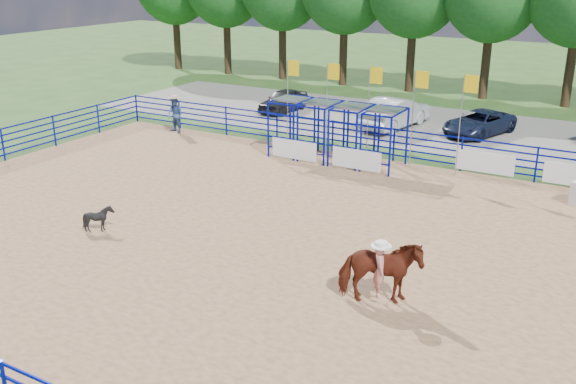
% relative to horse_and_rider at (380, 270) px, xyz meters
% --- Properties ---
extents(ground, '(120.00, 120.00, 0.00)m').
position_rel_horse_and_rider_xyz_m(ground, '(-4.24, 2.12, -0.97)').
color(ground, '#3B5E25').
rests_on(ground, ground).
extents(arena_dirt, '(30.00, 20.00, 0.02)m').
position_rel_horse_and_rider_xyz_m(arena_dirt, '(-4.24, 2.12, -0.96)').
color(arena_dirt, '#A47952').
rests_on(arena_dirt, ground).
extents(gravel_strip, '(40.00, 10.00, 0.01)m').
position_rel_horse_and_rider_xyz_m(gravel_strip, '(-4.24, 19.12, -0.96)').
color(gravel_strip, gray).
rests_on(gravel_strip, ground).
extents(horse_and_rider, '(2.31, 1.75, 2.43)m').
position_rel_horse_and_rider_xyz_m(horse_and_rider, '(0.00, 0.00, 0.00)').
color(horse_and_rider, '#5E2212').
rests_on(horse_and_rider, arena_dirt).
extents(calf, '(0.86, 0.78, 0.89)m').
position_rel_horse_and_rider_xyz_m(calf, '(-9.73, -0.15, -0.50)').
color(calf, black).
rests_on(calf, arena_dirt).
extents(spectator_cowboy, '(1.01, 0.85, 1.91)m').
position_rel_horse_and_rider_xyz_m(spectator_cowboy, '(-15.81, 11.25, 0.01)').
color(spectator_cowboy, navy).
rests_on(spectator_cowboy, arena_dirt).
extents(car_a, '(1.70, 3.85, 1.29)m').
position_rel_horse_and_rider_xyz_m(car_a, '(-13.54, 18.43, -0.31)').
color(car_a, black).
rests_on(car_a, gravel_strip).
extents(car_b, '(2.49, 5.16, 1.63)m').
position_rel_horse_and_rider_xyz_m(car_b, '(-6.44, 17.94, -0.14)').
color(car_b, '#979BA0').
rests_on(car_b, gravel_strip).
extents(car_c, '(3.36, 4.84, 1.23)m').
position_rel_horse_and_rider_xyz_m(car_c, '(-2.13, 18.66, -0.34)').
color(car_c, black).
rests_on(car_c, gravel_strip).
extents(perimeter_fence, '(30.10, 20.10, 1.50)m').
position_rel_horse_and_rider_xyz_m(perimeter_fence, '(-4.24, 2.12, -0.22)').
color(perimeter_fence, '#060F90').
rests_on(perimeter_fence, ground).
extents(chute_assembly, '(19.32, 2.41, 4.20)m').
position_rel_horse_and_rider_xyz_m(chute_assembly, '(-6.14, 10.96, 0.29)').
color(chute_assembly, '#060F90').
rests_on(chute_assembly, ground).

